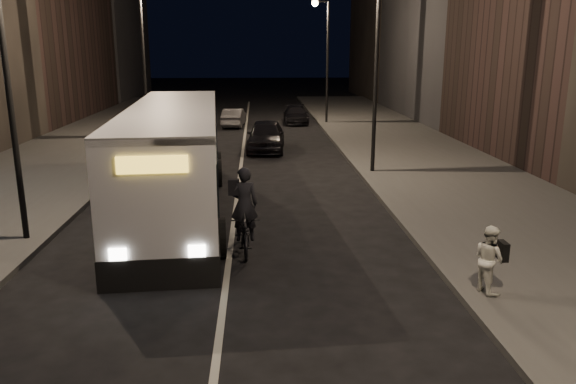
{
  "coord_description": "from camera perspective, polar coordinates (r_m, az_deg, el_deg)",
  "views": [
    {
      "loc": [
        0.76,
        -10.95,
        5.22
      ],
      "look_at": [
        1.55,
        3.42,
        1.5
      ],
      "focal_mm": 35.0,
      "sensor_mm": 36.0,
      "label": 1
    }
  ],
  "objects": [
    {
      "name": "ground",
      "position": [
        12.15,
        -6.56,
        -11.04
      ],
      "size": [
        180.0,
        180.0,
        0.0
      ],
      "primitive_type": "plane",
      "color": "black",
      "rests_on": "ground"
    },
    {
      "name": "pedestrian_woman",
      "position": [
        12.64,
        19.77,
        -6.42
      ],
      "size": [
        0.72,
        0.83,
        1.46
      ],
      "primitive_type": "imported",
      "rotation": [
        0.0,
        0.0,
        1.83
      ],
      "color": "silver",
      "rests_on": "sidewalk_right"
    },
    {
      "name": "streetlight_right_mid",
      "position": [
        23.4,
        8.38,
        14.69
      ],
      "size": [
        1.2,
        0.44,
        8.12
      ],
      "color": "black",
      "rests_on": "sidewalk_right"
    },
    {
      "name": "car_mid",
      "position": [
        38.42,
        -5.51,
        7.54
      ],
      "size": [
        1.62,
        3.84,
        1.23
      ],
      "primitive_type": "imported",
      "rotation": [
        0.0,
        0.0,
        3.06
      ],
      "color": "#3A3A3C",
      "rests_on": "ground"
    },
    {
      "name": "streetlight_right_far",
      "position": [
        39.22,
        3.65,
        14.67
      ],
      "size": [
        1.2,
        0.44,
        8.12
      ],
      "color": "black",
      "rests_on": "sidewalk_right"
    },
    {
      "name": "city_bus",
      "position": [
        18.42,
        -11.41,
        3.7
      ],
      "size": [
        3.68,
        12.84,
        3.42
      ],
      "rotation": [
        0.0,
        0.0,
        0.07
      ],
      "color": "white",
      "rests_on": "ground"
    },
    {
      "name": "sidewalk_left",
      "position": [
        27.1,
        -23.09,
        2.39
      ],
      "size": [
        7.0,
        70.0,
        0.16
      ],
      "primitive_type": "cube",
      "color": "#3D3D3A",
      "rests_on": "ground"
    },
    {
      "name": "streetlight_left_near",
      "position": [
        16.14,
        -26.12,
        13.58
      ],
      "size": [
        1.2,
        0.44,
        8.12
      ],
      "color": "black",
      "rests_on": "sidewalk_left"
    },
    {
      "name": "car_near",
      "position": [
        29.18,
        -2.26,
        5.75
      ],
      "size": [
        2.13,
        4.73,
        1.58
      ],
      "primitive_type": "imported",
      "rotation": [
        0.0,
        0.0,
        -0.06
      ],
      "color": "black",
      "rests_on": "ground"
    },
    {
      "name": "car_far",
      "position": [
        39.98,
        0.81,
        7.84
      ],
      "size": [
        1.69,
        4.09,
        1.18
      ],
      "primitive_type": "imported",
      "rotation": [
        0.0,
        0.0,
        -0.01
      ],
      "color": "black",
      "rests_on": "ground"
    },
    {
      "name": "streetlight_left_far",
      "position": [
        33.51,
        -14.08,
        14.32
      ],
      "size": [
        1.2,
        0.44,
        8.12
      ],
      "color": "black",
      "rests_on": "sidewalk_left"
    },
    {
      "name": "cyclist_on_bicycle",
      "position": [
        14.6,
        -4.43,
        -3.29
      ],
      "size": [
        0.85,
        2.06,
        2.32
      ],
      "rotation": [
        0.0,
        0.0,
        0.07
      ],
      "color": "black",
      "rests_on": "ground"
    },
    {
      "name": "sidewalk_right",
      "position": [
        26.62,
        13.83,
        2.94
      ],
      "size": [
        7.0,
        70.0,
        0.16
      ],
      "primitive_type": "cube",
      "color": "#3D3D3A",
      "rests_on": "ground"
    }
  ]
}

